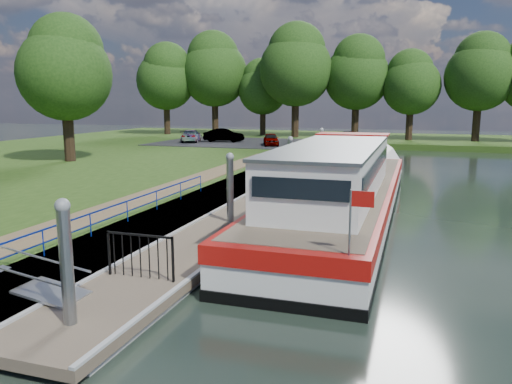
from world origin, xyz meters
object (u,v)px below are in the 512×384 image
(pontoon, at_px, (266,204))
(car_a, at_px, (271,139))
(car_c, at_px, (191,136))
(barge, at_px, (344,190))
(car_b, at_px, (224,135))

(pontoon, height_order, car_a, car_a)
(pontoon, relative_size, car_c, 7.31)
(car_a, height_order, car_c, car_c)
(barge, height_order, car_b, barge)
(car_a, relative_size, car_b, 0.83)
(barge, relative_size, car_b, 5.40)
(car_a, relative_size, car_c, 0.80)
(car_a, bearing_deg, pontoon, -93.39)
(pontoon, distance_m, car_b, 27.39)
(pontoon, xyz_separation_m, car_a, (-6.22, 22.28, 1.21))
(barge, height_order, car_c, barge)
(pontoon, bearing_deg, car_a, 105.60)
(car_b, bearing_deg, pontoon, -162.38)
(car_a, xyz_separation_m, car_c, (-8.64, 1.53, 0.04))
(car_b, bearing_deg, car_c, 98.22)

